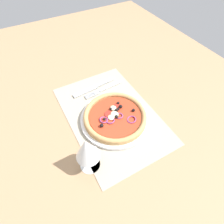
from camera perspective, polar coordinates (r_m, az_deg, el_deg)
The scene contains 7 objects.
ground_plane at distance 71.91cm, azimuth -0.38°, elevation -1.37°, with size 190.00×140.00×2.40cm, color #9E7A56.
placemat at distance 70.81cm, azimuth -0.38°, elevation -0.68°, with size 48.44×31.86×0.40cm, color #A39984.
plate at distance 68.43cm, azimuth 0.93°, elevation -2.15°, with size 25.98×25.98×1.18cm, color white.
pizza at distance 67.11cm, azimuth 0.94°, elevation -1.28°, with size 23.62×23.62×2.68cm.
fork at distance 79.35cm, azimuth -3.32°, elevation 6.83°, with size 2.92×18.06×0.44cm.
knife at distance 80.85cm, azimuth -5.88°, elevation 7.66°, with size 3.46×20.07×0.62cm.
wine_glass at distance 51.68cm, azimuth -7.92°, elevation -11.68°, with size 7.20×7.20×14.90cm.
Camera 1 is at (-38.90, 20.89, 55.56)cm, focal length 28.99 mm.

